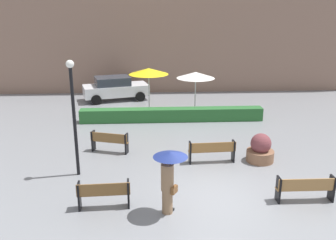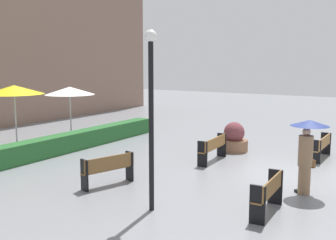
# 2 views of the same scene
# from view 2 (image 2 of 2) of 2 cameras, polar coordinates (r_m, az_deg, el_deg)

# --- Properties ---
(ground_plane) EXTENTS (60.00, 60.00, 0.00)m
(ground_plane) POSITION_cam_2_polar(r_m,az_deg,el_deg) (13.47, 16.46, -7.36)
(ground_plane) COLOR gray
(bench_mid_center) EXTENTS (1.88, 0.43, 0.88)m
(bench_mid_center) POSITION_cam_2_polar(r_m,az_deg,el_deg) (14.58, 6.37, -3.73)
(bench_mid_center) COLOR olive
(bench_mid_center) RESTS_ON ground
(bench_far_left) EXTENTS (1.64, 0.77, 0.88)m
(bench_far_left) POSITION_cam_2_polar(r_m,az_deg,el_deg) (11.83, -8.29, -6.60)
(bench_far_left) COLOR brown
(bench_far_left) RESTS_ON ground
(bench_near_left) EXTENTS (1.62, 0.42, 0.88)m
(bench_near_left) POSITION_cam_2_polar(r_m,az_deg,el_deg) (9.92, 13.85, -9.71)
(bench_near_left) COLOR brown
(bench_near_left) RESTS_ON ground
(bench_near_right) EXTENTS (1.86, 0.38, 0.84)m
(bench_near_right) POSITION_cam_2_polar(r_m,az_deg,el_deg) (15.93, 20.67, -3.34)
(bench_near_right) COLOR #9E7242
(bench_near_right) RESTS_ON ground
(pedestrian_with_umbrella) EXTENTS (1.01, 1.01, 2.00)m
(pedestrian_with_umbrella) POSITION_cam_2_polar(r_m,az_deg,el_deg) (11.47, 18.82, -3.38)
(pedestrian_with_umbrella) COLOR #8C6B4C
(pedestrian_with_umbrella) RESTS_ON ground
(planter_pot) EXTENTS (1.09, 1.09, 1.16)m
(planter_pot) POSITION_cam_2_polar(r_m,az_deg,el_deg) (16.37, 9.19, -2.61)
(planter_pot) COLOR brown
(planter_pot) RESTS_ON ground
(lamp_post) EXTENTS (0.28, 0.28, 4.24)m
(lamp_post) POSITION_cam_2_polar(r_m,az_deg,el_deg) (9.46, -2.37, 2.36)
(lamp_post) COLOR black
(lamp_post) RESTS_ON ground
(patio_umbrella_yellow) EXTENTS (2.28, 2.28, 2.60)m
(patio_umbrella_yellow) POSITION_cam_2_polar(r_m,az_deg,el_deg) (17.15, -20.65, 3.97)
(patio_umbrella_yellow) COLOR silver
(patio_umbrella_yellow) RESTS_ON ground
(patio_umbrella_white) EXTENTS (2.19, 2.19, 2.41)m
(patio_umbrella_white) POSITION_cam_2_polar(r_m,az_deg,el_deg) (18.69, -13.53, 3.98)
(patio_umbrella_white) COLOR silver
(patio_umbrella_white) RESTS_ON ground
(hedge_strip) EXTENTS (9.87, 0.70, 0.70)m
(hedge_strip) POSITION_cam_2_polar(r_m,az_deg,el_deg) (16.84, -13.16, -2.90)
(hedge_strip) COLOR #28602D
(hedge_strip) RESTS_ON ground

